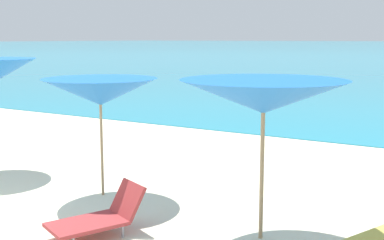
% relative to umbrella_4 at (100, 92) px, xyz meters
% --- Properties ---
extents(ground_plane, '(50.00, 100.00, 0.30)m').
position_rel_umbrella_4_xyz_m(ground_plane, '(-1.37, 7.29, -1.94)').
color(ground_plane, beige).
extents(umbrella_4, '(1.95, 1.95, 2.01)m').
position_rel_umbrella_4_xyz_m(umbrella_4, '(0.00, 0.00, 0.00)').
color(umbrella_4, '#9E7F59').
rests_on(umbrella_4, ground_plane).
extents(umbrella_5, '(2.25, 2.25, 2.15)m').
position_rel_umbrella_4_xyz_m(umbrella_5, '(3.12, -0.38, 0.14)').
color(umbrella_5, '#9E7F59').
rests_on(umbrella_5, ground_plane).
extents(lounge_chair_3, '(1.08, 1.42, 0.66)m').
position_rel_umbrella_4_xyz_m(lounge_chair_3, '(1.18, -1.41, -1.52)').
color(lounge_chair_3, '#A53333').
rests_on(lounge_chair_3, ground_plane).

